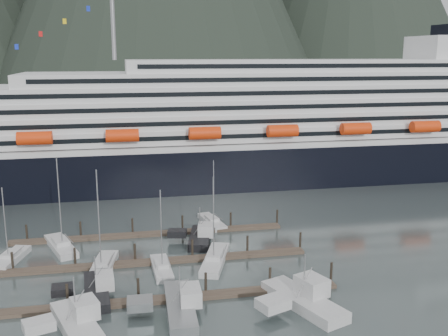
{
  "coord_description": "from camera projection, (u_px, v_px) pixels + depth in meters",
  "views": [
    {
      "loc": [
        -9.51,
        -73.69,
        31.79
      ],
      "look_at": [
        9.73,
        22.0,
        10.4
      ],
      "focal_mm": 42.0,
      "sensor_mm": 36.0,
      "label": 1
    }
  ],
  "objects": [
    {
      "name": "trawler_a",
      "position": [
        95.0,
        290.0,
        70.1
      ],
      "size": [
        8.23,
        11.39,
        6.11
      ],
      "rotation": [
        0.0,
        0.0,
        1.64
      ],
      "color": "black",
      "rests_on": "ground"
    },
    {
      "name": "ground",
      "position": [
        190.0,
        268.0,
        79.2
      ],
      "size": [
        1600.0,
        1600.0,
        0.0
      ],
      "primitive_type": "plane",
      "color": "#495655",
      "rests_on": "ground"
    },
    {
      "name": "sailboat_b",
      "position": [
        103.0,
        267.0,
        78.43
      ],
      "size": [
        4.68,
        11.36,
        16.21
      ],
      "rotation": [
        0.0,
        0.0,
        1.4
      ],
      "color": "silver",
      "rests_on": "ground"
    },
    {
      "name": "sailboat_e",
      "position": [
        61.0,
        247.0,
        86.84
      ],
      "size": [
        6.57,
        11.62,
        16.12
      ],
      "rotation": [
        0.0,
        0.0,
        1.91
      ],
      "color": "silver",
      "rests_on": "ground"
    },
    {
      "name": "trawler_e",
      "position": [
        199.0,
        237.0,
        90.25
      ],
      "size": [
        8.42,
        10.81,
        6.69
      ],
      "rotation": [
        0.0,
        0.0,
        1.35
      ],
      "color": "black",
      "rests_on": "ground"
    },
    {
      "name": "sailboat_a",
      "position": [
        11.0,
        259.0,
        81.76
      ],
      "size": [
        4.85,
        9.53,
        12.64
      ],
      "rotation": [
        0.0,
        0.0,
        1.32
      ],
      "color": "silver",
      "rests_on": "ground"
    },
    {
      "name": "dock_near",
      "position": [
        163.0,
        299.0,
        68.67
      ],
      "size": [
        48.18,
        2.28,
        3.2
      ],
      "color": "#41352A",
      "rests_on": "ground"
    },
    {
      "name": "trawler_c",
      "position": [
        179.0,
        305.0,
        65.72
      ],
      "size": [
        9.26,
        13.16,
        6.64
      ],
      "rotation": [
        0.0,
        0.0,
        1.54
      ],
      "color": "gray",
      "rests_on": "ground"
    },
    {
      "name": "dock_mid",
      "position": [
        155.0,
        261.0,
        81.11
      ],
      "size": [
        48.18,
        2.28,
        3.2
      ],
      "color": "#41352A",
      "rests_on": "ground"
    },
    {
      "name": "trawler_d",
      "position": [
        303.0,
        300.0,
        67.0
      ],
      "size": [
        11.03,
        13.55,
        7.79
      ],
      "rotation": [
        0.0,
        0.0,
        1.94
      ],
      "color": "silver",
      "rests_on": "ground"
    },
    {
      "name": "sailboat_g",
      "position": [
        212.0,
        222.0,
        99.61
      ],
      "size": [
        4.21,
        10.11,
        12.98
      ],
      "rotation": [
        0.0,
        0.0,
        1.76
      ],
      "color": "silver",
      "rests_on": "ground"
    },
    {
      "name": "trawler_b",
      "position": [
        75.0,
        322.0,
        61.6
      ],
      "size": [
        9.48,
        11.61,
        7.17
      ],
      "rotation": [
        0.0,
        0.0,
        1.9
      ],
      "color": "silver",
      "rests_on": "ground"
    },
    {
      "name": "dock_far",
      "position": [
        150.0,
        233.0,
        93.56
      ],
      "size": [
        48.18,
        2.28,
        3.2
      ],
      "color": "#41352A",
      "rests_on": "ground"
    },
    {
      "name": "sailboat_d",
      "position": [
        215.0,
        260.0,
        81.19
      ],
      "size": [
        6.83,
        12.68,
        14.61
      ],
      "rotation": [
        0.0,
        0.0,
        1.24
      ],
      "color": "silver",
      "rests_on": "ground"
    },
    {
      "name": "cruise_ship",
      "position": [
        276.0,
        132.0,
        135.02
      ],
      "size": [
        210.0,
        30.4,
        50.3
      ],
      "color": "black",
      "rests_on": "ground"
    },
    {
      "name": "sailboat_c",
      "position": [
        162.0,
        268.0,
        78.1
      ],
      "size": [
        2.91,
        9.36,
        13.2
      ],
      "rotation": [
        0.0,
        0.0,
        1.61
      ],
      "color": "silver",
      "rests_on": "ground"
    }
  ]
}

